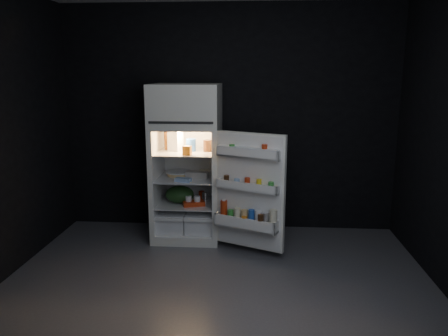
# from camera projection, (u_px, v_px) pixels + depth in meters

# --- Properties ---
(floor) EXTENTS (4.00, 3.40, 0.00)m
(floor) POSITION_uv_depth(u_px,v_px,m) (216.00, 290.00, 3.90)
(floor) COLOR #55555A
(floor) RESTS_ON ground
(wall_back) EXTENTS (4.00, 0.00, 2.70)m
(wall_back) POSITION_uv_depth(u_px,v_px,m) (229.00, 119.00, 5.27)
(wall_back) COLOR black
(wall_back) RESTS_ON ground
(wall_front) EXTENTS (4.00, 0.00, 2.70)m
(wall_front) POSITION_uv_depth(u_px,v_px,m) (180.00, 199.00, 1.95)
(wall_front) COLOR black
(wall_front) RESTS_ON ground
(refrigerator) EXTENTS (0.76, 0.71, 1.78)m
(refrigerator) POSITION_uv_depth(u_px,v_px,m) (187.00, 157.00, 5.01)
(refrigerator) COLOR white
(refrigerator) RESTS_ON ground
(fridge_door) EXTENTS (0.73, 0.47, 1.22)m
(fridge_door) POSITION_uv_depth(u_px,v_px,m) (249.00, 193.00, 4.50)
(fridge_door) COLOR white
(fridge_door) RESTS_ON ground
(milk_jug) EXTENTS (0.17, 0.17, 0.24)m
(milk_jug) POSITION_uv_depth(u_px,v_px,m) (175.00, 140.00, 4.97)
(milk_jug) COLOR white
(milk_jug) RESTS_ON refrigerator
(mayo_jar) EXTENTS (0.13, 0.13, 0.14)m
(mayo_jar) POSITION_uv_depth(u_px,v_px,m) (191.00, 145.00, 4.96)
(mayo_jar) COLOR #1E4BA6
(mayo_jar) RESTS_ON refrigerator
(jam_jar) EXTENTS (0.11, 0.11, 0.13)m
(jam_jar) POSITION_uv_depth(u_px,v_px,m) (208.00, 146.00, 4.94)
(jam_jar) COLOR black
(jam_jar) RESTS_ON refrigerator
(amber_bottle) EXTENTS (0.09, 0.09, 0.22)m
(amber_bottle) POSITION_uv_depth(u_px,v_px,m) (167.00, 140.00, 5.07)
(amber_bottle) COLOR orange
(amber_bottle) RESTS_ON refrigerator
(small_carton) EXTENTS (0.10, 0.08, 0.10)m
(small_carton) POSITION_uv_depth(u_px,v_px,m) (187.00, 150.00, 4.73)
(small_carton) COLOR orange
(small_carton) RESTS_ON refrigerator
(egg_carton) EXTENTS (0.27, 0.14, 0.07)m
(egg_carton) POSITION_uv_depth(u_px,v_px,m) (197.00, 175.00, 4.98)
(egg_carton) COLOR gray
(egg_carton) RESTS_ON refrigerator
(pie) EXTENTS (0.31, 0.31, 0.04)m
(pie) POSITION_uv_depth(u_px,v_px,m) (179.00, 174.00, 5.09)
(pie) COLOR tan
(pie) RESTS_ON refrigerator
(flat_package) EXTENTS (0.19, 0.13, 0.04)m
(flat_package) POSITION_uv_depth(u_px,v_px,m) (183.00, 180.00, 4.80)
(flat_package) COLOR #82A0C9
(flat_package) RESTS_ON refrigerator
(wrapped_pkg) EXTENTS (0.13, 0.11, 0.05)m
(wrapped_pkg) POSITION_uv_depth(u_px,v_px,m) (204.00, 172.00, 5.16)
(wrapped_pkg) COLOR beige
(wrapped_pkg) RESTS_ON refrigerator
(produce_bag) EXTENTS (0.36, 0.32, 0.20)m
(produce_bag) POSITION_uv_depth(u_px,v_px,m) (180.00, 194.00, 5.04)
(produce_bag) COLOR #193815
(produce_bag) RESTS_ON refrigerator
(yogurt_tray) EXTENTS (0.27, 0.20, 0.05)m
(yogurt_tray) POSITION_uv_depth(u_px,v_px,m) (194.00, 203.00, 4.95)
(yogurt_tray) COLOR #B02D0F
(yogurt_tray) RESTS_ON refrigerator
(small_can_red) EXTENTS (0.08, 0.08, 0.09)m
(small_can_red) POSITION_uv_depth(u_px,v_px,m) (202.00, 195.00, 5.21)
(small_can_red) COLOR #B02D0F
(small_can_red) RESTS_ON refrigerator
(small_can_silver) EXTENTS (0.08, 0.08, 0.09)m
(small_can_silver) POSITION_uv_depth(u_px,v_px,m) (205.00, 196.00, 5.16)
(small_can_silver) COLOR silver
(small_can_silver) RESTS_ON refrigerator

